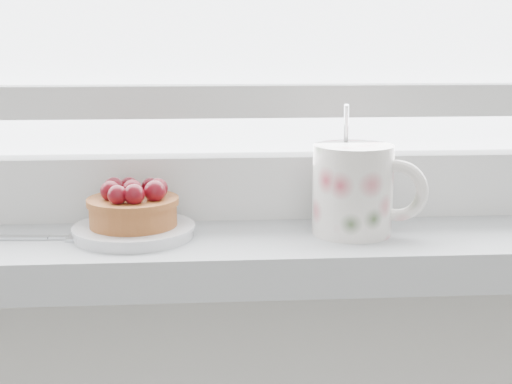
{
  "coord_description": "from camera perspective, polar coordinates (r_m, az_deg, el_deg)",
  "views": [
    {
      "loc": [
        -0.02,
        1.18,
        1.14
      ],
      "look_at": [
        0.04,
        1.88,
        0.99
      ],
      "focal_mm": 50.0,
      "sensor_mm": 36.0,
      "label": 1
    }
  ],
  "objects": [
    {
      "name": "saucer",
      "position": [
        0.73,
        -9.74,
        -3.1
      ],
      "size": [
        0.12,
        0.12,
        0.01
      ],
      "primitive_type": "cylinder",
      "color": "silver",
      "rests_on": "windowsill"
    },
    {
      "name": "fork",
      "position": [
        0.75,
        -17.42,
        -3.49
      ],
      "size": [
        0.19,
        0.03,
        0.0
      ],
      "color": "silver",
      "rests_on": "windowsill"
    },
    {
      "name": "raspberry_tart",
      "position": [
        0.73,
        -9.79,
        -1.08
      ],
      "size": [
        0.09,
        0.09,
        0.05
      ],
      "color": "brown",
      "rests_on": "saucer"
    },
    {
      "name": "floral_mug",
      "position": [
        0.73,
        7.98,
        0.33
      ],
      "size": [
        0.13,
        0.11,
        0.13
      ],
      "color": "white",
      "rests_on": "windowsill"
    }
  ]
}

